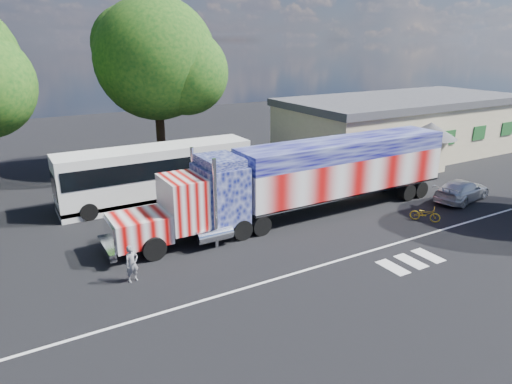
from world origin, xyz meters
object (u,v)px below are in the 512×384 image
coach_bus (157,173)px  parked_car (462,190)px  tree_n_mid (158,59)px  woman (132,264)px  bicycle (425,214)px  semi_truck (308,177)px

coach_bus → parked_car: size_ratio=2.60×
tree_n_mid → woman: bearing=-113.6°
woman → tree_n_mid: 20.27m
bicycle → semi_truck: bearing=104.5°
coach_bus → tree_n_mid: bearing=67.8°
coach_bus → bicycle: size_ratio=7.33×
semi_truck → parked_car: semi_truck is taller
semi_truck → bicycle: 7.07m
bicycle → woman: bearing=137.9°
parked_car → bicycle: parked_car is taller
semi_truck → tree_n_mid: 16.22m
bicycle → tree_n_mid: (-9.12, 18.76, 8.15)m
parked_car → tree_n_mid: (-14.09, 17.46, 7.90)m
parked_car → bicycle: size_ratio=2.82×
woman → tree_n_mid: (7.49, 17.17, 7.75)m
bicycle → tree_n_mid: 22.40m
coach_bus → bicycle: (12.19, -11.23, -1.42)m
woman → tree_n_mid: size_ratio=0.13×
coach_bus → bicycle: coach_bus is taller
semi_truck → tree_n_mid: (-3.83, 14.49, 6.21)m
tree_n_mid → coach_bus: bearing=-112.2°
semi_truck → parked_car: size_ratio=4.58×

